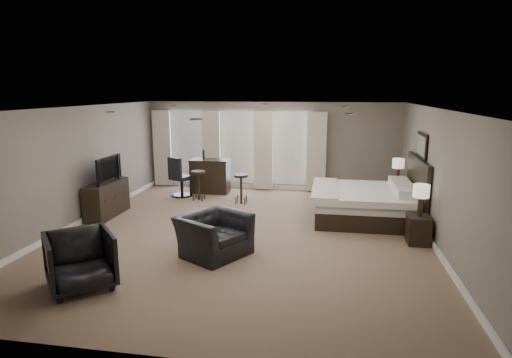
% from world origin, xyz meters
% --- Properties ---
extents(room, '(7.60, 8.60, 2.64)m').
position_xyz_m(room, '(0.00, 0.00, 1.30)').
color(room, '#78614C').
rests_on(room, ground).
extents(window_bay, '(5.25, 0.20, 2.30)m').
position_xyz_m(window_bay, '(-1.00, 4.11, 1.20)').
color(window_bay, silver).
rests_on(window_bay, room).
extents(bed, '(2.30, 2.20, 1.47)m').
position_xyz_m(bed, '(2.58, 1.51, 0.73)').
color(bed, silver).
rests_on(bed, ground).
extents(nightstand_near, '(0.41, 0.50, 0.55)m').
position_xyz_m(nightstand_near, '(3.47, 0.06, 0.27)').
color(nightstand_near, black).
rests_on(nightstand_near, ground).
extents(nightstand_far, '(0.45, 0.55, 0.60)m').
position_xyz_m(nightstand_far, '(3.47, 2.96, 0.30)').
color(nightstand_far, black).
rests_on(nightstand_far, ground).
extents(lamp_near, '(0.31, 0.31, 0.63)m').
position_xyz_m(lamp_near, '(3.47, 0.06, 0.86)').
color(lamp_near, beige).
rests_on(lamp_near, nightstand_near).
extents(lamp_far, '(0.30, 0.30, 0.62)m').
position_xyz_m(lamp_far, '(3.47, 2.96, 0.91)').
color(lamp_far, beige).
rests_on(lamp_far, nightstand_far).
extents(wall_art, '(0.04, 0.96, 0.56)m').
position_xyz_m(wall_art, '(3.70, 1.51, 1.75)').
color(wall_art, slate).
rests_on(wall_art, room).
extents(dresser, '(0.46, 1.41, 0.82)m').
position_xyz_m(dresser, '(-3.45, 0.76, 0.41)').
color(dresser, black).
rests_on(dresser, ground).
extents(tv, '(0.61, 1.06, 0.14)m').
position_xyz_m(tv, '(-3.45, 0.76, 0.89)').
color(tv, black).
rests_on(tv, dresser).
extents(armchair_near, '(1.23, 1.38, 1.01)m').
position_xyz_m(armchair_near, '(-0.29, -1.19, 0.50)').
color(armchair_near, black).
rests_on(armchair_near, ground).
extents(armchair_far, '(1.27, 1.26, 0.95)m').
position_xyz_m(armchair_far, '(-1.93, -2.81, 0.48)').
color(armchair_far, black).
rests_on(armchair_far, ground).
extents(bar_counter, '(1.13, 0.59, 0.99)m').
position_xyz_m(bar_counter, '(-1.68, 3.45, 0.49)').
color(bar_counter, black).
rests_on(bar_counter, ground).
extents(bar_stool_left, '(0.47, 0.47, 0.81)m').
position_xyz_m(bar_stool_left, '(-1.75, 2.57, 0.40)').
color(bar_stool_left, black).
rests_on(bar_stool_left, ground).
extents(bar_stool_right, '(0.44, 0.44, 0.78)m').
position_xyz_m(bar_stool_right, '(-0.54, 2.38, 0.39)').
color(bar_stool_right, black).
rests_on(bar_stool_right, ground).
extents(desk_chair, '(0.78, 0.78, 1.13)m').
position_xyz_m(desk_chair, '(-2.35, 2.91, 0.56)').
color(desk_chair, black).
rests_on(desk_chair, ground).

